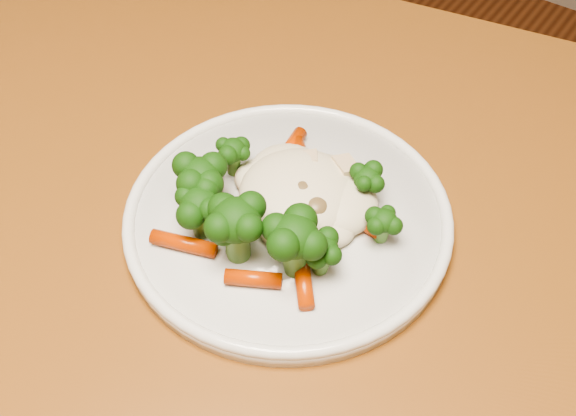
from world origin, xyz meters
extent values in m
cube|color=brown|center=(0.14, -0.21, 0.73)|extent=(1.31, 0.99, 0.04)
cube|color=brown|center=(-0.45, 0.02, 0.35)|extent=(0.07, 0.07, 0.71)
cylinder|color=silver|center=(0.06, -0.18, 0.76)|extent=(0.26, 0.26, 0.01)
ellipsoid|color=beige|center=(0.06, -0.16, 0.78)|extent=(0.11, 0.10, 0.04)
ellipsoid|color=black|center=(0.00, -0.21, 0.79)|extent=(0.05, 0.05, 0.05)
ellipsoid|color=black|center=(0.05, -0.23, 0.78)|extent=(0.05, 0.05, 0.04)
ellipsoid|color=black|center=(0.09, -0.22, 0.79)|extent=(0.06, 0.06, 0.05)
ellipsoid|color=black|center=(0.11, -0.21, 0.78)|extent=(0.04, 0.04, 0.03)
ellipsoid|color=black|center=(0.13, -0.16, 0.78)|extent=(0.03, 0.03, 0.03)
ellipsoid|color=black|center=(0.10, -0.13, 0.78)|extent=(0.04, 0.04, 0.03)
ellipsoid|color=black|center=(-0.01, -0.16, 0.78)|extent=(0.04, 0.04, 0.03)
ellipsoid|color=black|center=(0.01, -0.23, 0.78)|extent=(0.05, 0.05, 0.04)
ellipsoid|color=black|center=(0.05, -0.23, 0.79)|extent=(0.06, 0.06, 0.05)
cylinder|color=#C73C04|center=(0.04, -0.13, 0.77)|extent=(0.05, 0.05, 0.01)
cylinder|color=#C73C04|center=(0.08, -0.13, 0.77)|extent=(0.04, 0.03, 0.01)
cylinder|color=#C73C04|center=(0.11, -0.16, 0.77)|extent=(0.04, 0.02, 0.01)
cylinder|color=#C73C04|center=(-0.01, -0.19, 0.77)|extent=(0.04, 0.04, 0.01)
cylinder|color=#C73C04|center=(0.01, -0.25, 0.77)|extent=(0.05, 0.03, 0.01)
cylinder|color=#C73C04|center=(0.07, -0.25, 0.77)|extent=(0.04, 0.03, 0.01)
cylinder|color=#C73C04|center=(0.10, -0.23, 0.77)|extent=(0.04, 0.04, 0.01)
cylinder|color=#C73C04|center=(0.07, -0.17, 0.78)|extent=(0.02, 0.04, 0.01)
cylinder|color=#C73C04|center=(0.06, -0.15, 0.78)|extent=(0.03, 0.05, 0.01)
cylinder|color=#C73C04|center=(0.02, -0.12, 0.77)|extent=(0.02, 0.04, 0.01)
cylinder|color=#C73C04|center=(0.06, -0.12, 0.77)|extent=(0.04, 0.03, 0.01)
ellipsoid|color=brown|center=(0.06, -0.17, 0.78)|extent=(0.03, 0.03, 0.02)
ellipsoid|color=brown|center=(0.08, -0.17, 0.78)|extent=(0.02, 0.02, 0.02)
ellipsoid|color=brown|center=(0.04, -0.17, 0.78)|extent=(0.02, 0.02, 0.02)
cube|color=beige|center=(0.04, -0.14, 0.78)|extent=(0.03, 0.03, 0.01)
cube|color=beige|center=(0.08, -0.12, 0.78)|extent=(0.03, 0.03, 0.01)
camera|label=1|loc=(0.27, -0.49, 1.20)|focal=45.00mm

